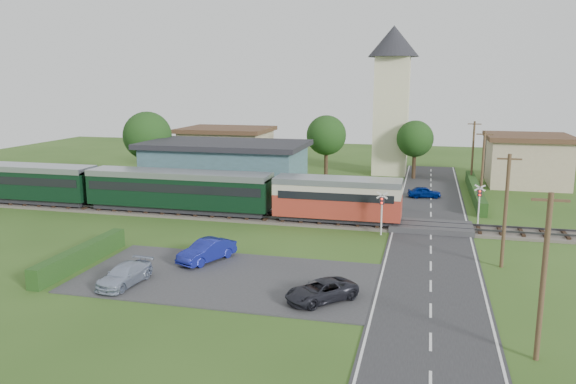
% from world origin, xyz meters
% --- Properties ---
extents(ground, '(120.00, 120.00, 0.00)m').
position_xyz_m(ground, '(0.00, 0.00, 0.00)').
color(ground, '#2D4C19').
extents(railway_track, '(76.00, 3.20, 0.49)m').
position_xyz_m(railway_track, '(0.00, 2.00, 0.11)').
color(railway_track, '#4C443D').
rests_on(railway_track, ground).
extents(road, '(6.00, 70.00, 0.05)m').
position_xyz_m(road, '(10.00, 0.00, 0.03)').
color(road, '#28282B').
rests_on(road, ground).
extents(car_park, '(17.00, 9.00, 0.08)m').
position_xyz_m(car_park, '(-1.50, -12.00, 0.04)').
color(car_park, '#333335').
rests_on(car_park, ground).
extents(crossing_deck, '(6.20, 3.40, 0.45)m').
position_xyz_m(crossing_deck, '(10.00, 2.00, 0.23)').
color(crossing_deck, '#333335').
rests_on(crossing_deck, ground).
extents(platform, '(30.00, 3.00, 0.45)m').
position_xyz_m(platform, '(-10.00, 5.20, 0.23)').
color(platform, gray).
rests_on(platform, ground).
extents(equipment_hut, '(2.30, 2.30, 2.55)m').
position_xyz_m(equipment_hut, '(-18.00, 5.20, 1.75)').
color(equipment_hut, beige).
rests_on(equipment_hut, platform).
extents(station_building, '(16.00, 9.00, 5.30)m').
position_xyz_m(station_building, '(-10.00, 10.99, 2.69)').
color(station_building, '#3D5B5F').
rests_on(station_building, ground).
extents(train, '(43.20, 2.90, 3.40)m').
position_xyz_m(train, '(-14.06, 2.00, 2.18)').
color(train, '#232328').
rests_on(train, ground).
extents(church_tower, '(6.00, 6.00, 17.60)m').
position_xyz_m(church_tower, '(5.00, 28.00, 10.23)').
color(church_tower, beige).
rests_on(church_tower, ground).
extents(house_west, '(10.80, 8.80, 5.50)m').
position_xyz_m(house_west, '(-15.00, 25.00, 2.79)').
color(house_west, tan).
rests_on(house_west, ground).
extents(house_east, '(8.80, 8.80, 5.50)m').
position_xyz_m(house_east, '(20.00, 24.00, 2.80)').
color(house_east, tan).
rests_on(house_east, ground).
extents(hedge_carpark, '(0.80, 9.00, 1.20)m').
position_xyz_m(hedge_carpark, '(-11.00, -12.00, 0.60)').
color(hedge_carpark, '#193814').
rests_on(hedge_carpark, ground).
extents(hedge_roadside, '(0.80, 18.00, 1.20)m').
position_xyz_m(hedge_roadside, '(14.20, 16.00, 0.60)').
color(hedge_roadside, '#193814').
rests_on(hedge_roadside, ground).
extents(hedge_station, '(22.00, 0.80, 1.30)m').
position_xyz_m(hedge_station, '(-10.00, 15.50, 0.65)').
color(hedge_station, '#193814').
rests_on(hedge_station, ground).
extents(tree_a, '(5.20, 5.20, 8.00)m').
position_xyz_m(tree_a, '(-20.00, 14.00, 5.38)').
color(tree_a, '#332316').
rests_on(tree_a, ground).
extents(tree_b, '(4.60, 4.60, 7.34)m').
position_xyz_m(tree_b, '(-2.00, 23.00, 5.02)').
color(tree_b, '#332316').
rests_on(tree_b, ground).
extents(tree_c, '(4.20, 4.20, 6.78)m').
position_xyz_m(tree_c, '(8.00, 25.00, 4.65)').
color(tree_c, '#332316').
rests_on(tree_c, ground).
extents(utility_pole_a, '(1.40, 0.22, 7.00)m').
position_xyz_m(utility_pole_a, '(14.20, -18.00, 3.63)').
color(utility_pole_a, '#473321').
rests_on(utility_pole_a, ground).
extents(utility_pole_b, '(1.40, 0.22, 7.00)m').
position_xyz_m(utility_pole_b, '(14.20, -6.00, 3.63)').
color(utility_pole_b, '#473321').
rests_on(utility_pole_b, ground).
extents(utility_pole_c, '(1.40, 0.22, 7.00)m').
position_xyz_m(utility_pole_c, '(14.20, 10.00, 3.63)').
color(utility_pole_c, '#473321').
rests_on(utility_pole_c, ground).
extents(utility_pole_d, '(1.40, 0.22, 7.00)m').
position_xyz_m(utility_pole_d, '(14.20, 22.00, 3.63)').
color(utility_pole_d, '#473321').
rests_on(utility_pole_d, ground).
extents(crossing_signal_near, '(0.84, 0.28, 3.28)m').
position_xyz_m(crossing_signal_near, '(6.40, -0.41, 2.14)').
color(crossing_signal_near, silver).
rests_on(crossing_signal_near, ground).
extents(crossing_signal_far, '(0.84, 0.28, 3.28)m').
position_xyz_m(crossing_signal_far, '(13.60, 4.39, 2.14)').
color(crossing_signal_far, silver).
rests_on(crossing_signal_far, ground).
extents(streetlamp_west, '(0.30, 0.30, 5.15)m').
position_xyz_m(streetlamp_west, '(-22.00, 20.00, 3.04)').
color(streetlamp_west, '#3F3F47').
rests_on(streetlamp_west, ground).
extents(streetlamp_east, '(0.30, 0.30, 5.15)m').
position_xyz_m(streetlamp_east, '(16.00, 27.00, 3.04)').
color(streetlamp_east, '#3F3F47').
rests_on(streetlamp_east, ground).
extents(car_on_road, '(3.34, 1.83, 1.08)m').
position_xyz_m(car_on_road, '(9.35, 14.08, 0.59)').
color(car_on_road, navy).
rests_on(car_on_road, road).
extents(car_park_blue, '(2.91, 4.32, 1.35)m').
position_xyz_m(car_park_blue, '(-3.70, -9.50, 0.75)').
color(car_park_blue, navy).
rests_on(car_park_blue, car_park).
extents(car_park_silver, '(1.99, 4.03, 1.13)m').
position_xyz_m(car_park_silver, '(-6.56, -14.50, 0.64)').
color(car_park_silver, '#97A4BB').
rests_on(car_park_silver, car_park).
extents(car_park_dark, '(4.00, 4.05, 1.08)m').
position_xyz_m(car_park_dark, '(4.50, -14.17, 0.62)').
color(car_park_dark, black).
rests_on(car_park_dark, car_park).
extents(pedestrian_near, '(0.74, 0.52, 1.93)m').
position_xyz_m(pedestrian_near, '(-3.74, 4.85, 1.41)').
color(pedestrian_near, gray).
rests_on(pedestrian_near, platform).
extents(pedestrian_far, '(0.79, 0.96, 1.82)m').
position_xyz_m(pedestrian_far, '(-14.62, 5.40, 1.36)').
color(pedestrian_far, gray).
rests_on(pedestrian_far, platform).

